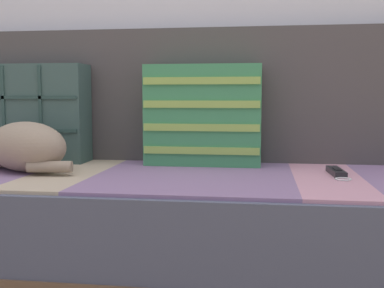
% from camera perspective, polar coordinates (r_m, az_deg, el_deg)
% --- Properties ---
extents(couch, '(2.17, 0.80, 0.41)m').
position_cam_1_polar(couch, '(1.62, -3.17, -10.52)').
color(couch, brown).
rests_on(couch, ground_plane).
extents(sofa_backrest, '(2.13, 0.14, 0.50)m').
position_cam_1_polar(sofa_backrest, '(1.88, -1.24, 5.77)').
color(sofa_backrest, '#474242').
rests_on(sofa_backrest, couch).
extents(throw_pillow_quilted, '(0.43, 0.14, 0.36)m').
position_cam_1_polar(throw_pillow_quilted, '(1.91, -18.58, 3.47)').
color(throw_pillow_quilted, '#38514C').
rests_on(throw_pillow_quilted, couch).
extents(throw_pillow_striped, '(0.41, 0.14, 0.36)m').
position_cam_1_polar(throw_pillow_striped, '(1.72, 1.34, 3.43)').
color(throw_pillow_striped, '#3D8956').
rests_on(throw_pillow_striped, couch).
extents(sleeping_cat, '(0.36, 0.29, 0.16)m').
position_cam_1_polar(sleeping_cat, '(1.67, -19.47, -0.43)').
color(sleeping_cat, gray).
rests_on(sleeping_cat, couch).
extents(game_remote_far, '(0.05, 0.20, 0.02)m').
position_cam_1_polar(game_remote_far, '(1.57, 16.78, -3.22)').
color(game_remote_far, black).
rests_on(game_remote_far, couch).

